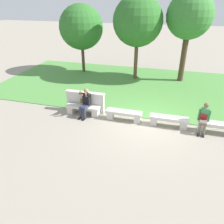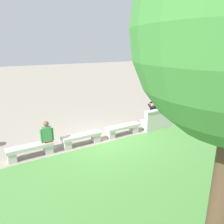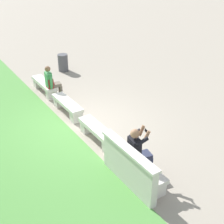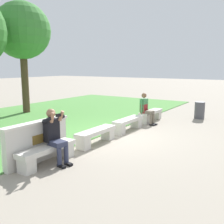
% 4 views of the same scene
% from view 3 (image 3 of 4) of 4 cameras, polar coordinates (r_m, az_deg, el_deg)
% --- Properties ---
extents(ground_plane, '(80.00, 80.00, 0.00)m').
position_cam_3_polar(ground_plane, '(9.81, -5.54, -2.57)').
color(ground_plane, gray).
extents(bench_main, '(1.61, 0.40, 0.45)m').
position_cam_3_polar(bench_main, '(7.60, 5.13, -10.41)').
color(bench_main, beige).
rests_on(bench_main, ground).
extents(bench_near, '(1.61, 0.40, 0.45)m').
position_cam_3_polar(bench_near, '(8.92, -2.63, -3.74)').
color(bench_near, beige).
rests_on(bench_near, ground).
extents(bench_mid, '(1.61, 0.40, 0.45)m').
position_cam_3_polar(bench_mid, '(10.44, -8.17, 1.15)').
color(bench_mid, beige).
rests_on(bench_mid, ground).
extents(bench_far, '(1.61, 0.40, 0.45)m').
position_cam_3_polar(bench_far, '(12.10, -12.26, 4.75)').
color(bench_far, beige).
rests_on(bench_far, ground).
extents(backrest_wall_with_plaque, '(1.92, 0.24, 1.01)m').
position_cam_3_polar(backrest_wall_with_plaque, '(7.29, 3.06, -9.97)').
color(backrest_wall_with_plaque, beige).
rests_on(backrest_wall_with_plaque, ground).
extents(person_photographer, '(0.52, 0.77, 1.32)m').
position_cam_3_polar(person_photographer, '(7.48, 4.90, -6.83)').
color(person_photographer, black).
rests_on(person_photographer, ground).
extents(person_distant, '(0.48, 0.70, 1.26)m').
position_cam_3_polar(person_distant, '(11.43, -10.95, 5.53)').
color(person_distant, black).
rests_on(person_distant, ground).
extents(backpack, '(0.28, 0.24, 0.43)m').
position_cam_3_polar(backpack, '(11.41, -11.28, 5.20)').
color(backpack, maroon).
rests_on(backpack, bench_far).
extents(trash_bin, '(0.44, 0.44, 0.75)m').
position_cam_3_polar(trash_bin, '(14.11, -8.95, 8.91)').
color(trash_bin, '#4C4C51').
rests_on(trash_bin, ground).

